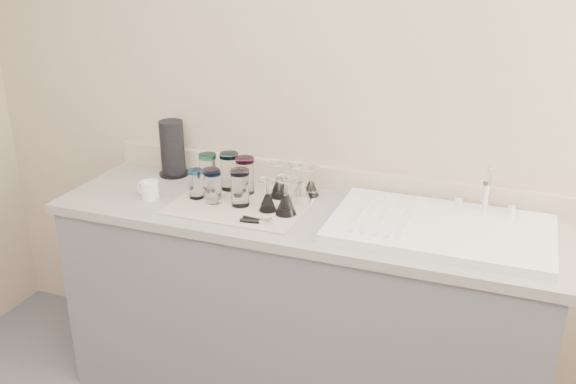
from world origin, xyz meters
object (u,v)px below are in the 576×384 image
at_px(tumbler_purple, 245,175).
at_px(white_mug, 149,190).
at_px(goblet_extra, 311,186).
at_px(tumbler_cyan, 229,171).
at_px(sink_unit, 441,228).
at_px(tumbler_lavender, 240,187).
at_px(tumbler_extra, 213,186).
at_px(goblet_back_left, 280,185).
at_px(tumbler_magenta, 196,184).
at_px(goblet_front_right, 286,202).
at_px(tumbler_teal, 208,170).
at_px(goblet_back_right, 300,189).
at_px(goblet_front_left, 268,200).
at_px(can_opener, 257,221).
at_px(tumbler_blue, 212,185).
at_px(paper_towel_roll, 172,149).

distance_m(tumbler_purple, white_mug, 0.41).
bearing_deg(goblet_extra, tumbler_cyan, -172.29).
distance_m(sink_unit, tumbler_lavender, 0.81).
bearing_deg(white_mug, sink_unit, 4.59).
height_order(tumbler_extra, goblet_back_left, goblet_back_left).
bearing_deg(tumbler_extra, sink_unit, 3.23).
bearing_deg(goblet_extra, white_mug, -158.35).
relative_size(tumbler_magenta, white_mug, 1.16).
height_order(goblet_front_right, white_mug, goblet_front_right).
relative_size(tumbler_teal, goblet_back_right, 0.94).
height_order(tumbler_magenta, tumbler_extra, tumbler_extra).
height_order(goblet_back_right, goblet_extra, goblet_back_right).
bearing_deg(tumbler_extra, white_mug, -170.96).
bearing_deg(tumbler_lavender, tumbler_magenta, 177.68).
relative_size(sink_unit, goblet_front_left, 6.13).
xyz_separation_m(goblet_back_right, can_opener, (-0.09, -0.26, -0.05)).
height_order(tumbler_blue, tumbler_lavender, tumbler_lavender).
bearing_deg(sink_unit, tumbler_teal, 174.81).
xyz_separation_m(tumbler_cyan, can_opener, (0.25, -0.29, -0.08)).
bearing_deg(goblet_extra, paper_towel_roll, 176.75).
bearing_deg(tumbler_magenta, tumbler_lavender, -2.32).
bearing_deg(tumbler_blue, paper_towel_roll, 143.41).
xyz_separation_m(tumbler_teal, goblet_front_left, (0.34, -0.15, -0.03)).
bearing_deg(can_opener, tumbler_cyan, 131.20).
relative_size(tumbler_teal, tumbler_purple, 0.95).
distance_m(tumbler_blue, goblet_extra, 0.42).
height_order(goblet_front_right, can_opener, goblet_front_right).
height_order(goblet_back_left, goblet_front_right, goblet_back_left).
relative_size(goblet_extra, white_mug, 1.16).
height_order(tumbler_blue, tumbler_extra, tumbler_blue).
bearing_deg(tumbler_cyan, goblet_back_right, -4.61).
distance_m(tumbler_cyan, tumbler_lavender, 0.19).
xyz_separation_m(tumbler_magenta, goblet_back_left, (0.33, 0.14, -0.01)).
distance_m(goblet_back_right, white_mug, 0.64).
bearing_deg(tumbler_purple, tumbler_magenta, -143.79).
bearing_deg(sink_unit, tumbler_lavender, -176.84).
distance_m(tumbler_cyan, tumbler_blue, 0.15).
xyz_separation_m(can_opener, white_mug, (-0.53, 0.08, 0.02)).
height_order(goblet_extra, white_mug, goblet_extra).
height_order(tumbler_teal, goblet_extra, tumbler_teal).
relative_size(goblet_back_left, goblet_back_right, 0.96).
bearing_deg(sink_unit, goblet_extra, 164.76).
bearing_deg(tumbler_lavender, tumbler_purple, 105.94).
bearing_deg(tumbler_blue, goblet_extra, 28.41).
bearing_deg(goblet_back_left, tumbler_magenta, -157.12).
bearing_deg(goblet_back_left, goblet_front_left, -86.95).
relative_size(tumbler_cyan, tumbler_magenta, 1.30).
height_order(tumbler_lavender, white_mug, tumbler_lavender).
distance_m(tumbler_lavender, goblet_extra, 0.31).
xyz_separation_m(tumbler_blue, goblet_back_right, (0.35, 0.12, -0.02)).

